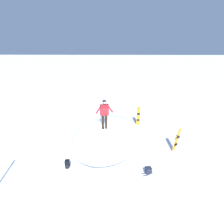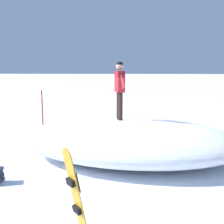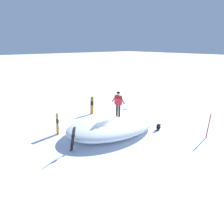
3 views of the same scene
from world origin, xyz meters
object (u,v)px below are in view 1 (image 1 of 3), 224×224
object	(u,v)px
snowboarder_standing	(104,111)
snowboard_tertiary_upright	(104,114)
backpack_far	(67,164)
snowboard_primary_upright	(177,139)
backpack_near	(148,171)
snowboard_secondary_upright	(138,116)

from	to	relation	value
snowboarder_standing	snowboard_tertiary_upright	bearing A→B (deg)	-85.17
snowboard_tertiary_upright	backpack_far	xyz separation A→B (m)	(1.44, 6.22, -0.63)
snowboarder_standing	snowboard_primary_upright	xyz separation A→B (m)	(-4.23, 0.59, -1.47)
snowboard_tertiary_upright	backpack_near	world-z (taller)	snowboard_tertiary_upright
snowboard_primary_upright	backpack_near	size ratio (longest dim) A/B	2.91
snowboard_secondary_upright	backpack_near	size ratio (longest dim) A/B	2.92
snowboarder_standing	snowboard_primary_upright	bearing A→B (deg)	172.03
snowboarder_standing	backpack_far	distance (m)	3.65
snowboard_primary_upright	snowboard_secondary_upright	xyz separation A→B (m)	(1.85, -4.11, 0.00)
snowboard_secondary_upright	backpack_near	bearing A→B (deg)	89.33
snowboard_secondary_upright	backpack_near	xyz separation A→B (m)	(0.07, 6.40, -0.61)
snowboard_tertiary_upright	snowboarder_standing	bearing A→B (deg)	94.83
snowboard_tertiary_upright	backpack_near	size ratio (longest dim) A/B	3.08
snowboard_secondary_upright	backpack_far	distance (m)	7.29
snowboard_primary_upright	backpack_near	xyz separation A→B (m)	(1.93, 2.29, -0.61)
snowboarder_standing	backpack_near	bearing A→B (deg)	128.56
snowboard_tertiary_upright	backpack_far	size ratio (longest dim) A/B	3.09
snowboard_primary_upright	snowboard_secondary_upright	world-z (taller)	snowboard_secondary_upright
snowboard_primary_upright	snowboard_tertiary_upright	size ratio (longest dim) A/B	0.94
backpack_near	snowboard_secondary_upright	bearing A→B (deg)	-90.67
snowboard_primary_upright	snowboard_tertiary_upright	xyz separation A→B (m)	(4.55, -4.34, 0.05)
snowboarder_standing	snowboard_tertiary_upright	xyz separation A→B (m)	(0.32, -3.75, -1.42)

